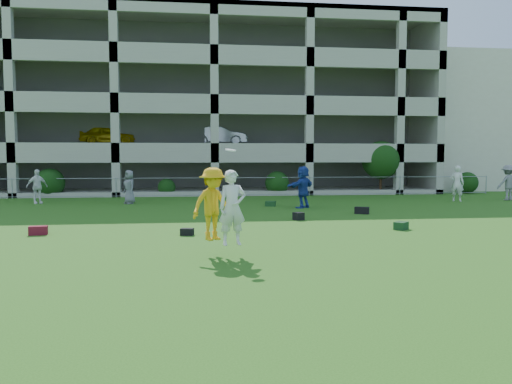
{
  "coord_description": "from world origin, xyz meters",
  "views": [
    {
      "loc": [
        -1.24,
        -11.98,
        2.48
      ],
      "look_at": [
        0.6,
        3.0,
        1.4
      ],
      "focal_mm": 35.0,
      "sensor_mm": 36.0,
      "label": 1
    }
  ],
  "objects": [
    {
      "name": "fence",
      "position": [
        0.0,
        19.0,
        0.61
      ],
      "size": [
        36.06,
        0.06,
        1.2
      ],
      "color": "gray",
      "rests_on": "ground"
    },
    {
      "name": "stucco_building",
      "position": [
        23.0,
        28.0,
        5.0
      ],
      "size": [
        16.0,
        14.0,
        10.0
      ],
      "primitive_type": "cube",
      "color": "beige",
      "rests_on": "ground"
    },
    {
      "name": "crate_d",
      "position": [
        2.76,
        7.0,
        0.15
      ],
      "size": [
        0.45,
        0.45,
        0.3
      ],
      "primitive_type": "cube",
      "rotation": [
        0.0,
        0.0,
        0.38
      ],
      "color": "black",
      "rests_on": "ground"
    },
    {
      "name": "bag_black_e",
      "position": [
        5.91,
        8.72,
        0.15
      ],
      "size": [
        0.67,
        0.54,
        0.3
      ],
      "primitive_type": "cube",
      "rotation": [
        0.0,
        0.0,
        -0.48
      ],
      "color": "black",
      "rests_on": "ground"
    },
    {
      "name": "bag_green_g",
      "position": [
        2.49,
        12.46,
        0.12
      ],
      "size": [
        0.57,
        0.44,
        0.25
      ],
      "primitive_type": "cube",
      "rotation": [
        0.0,
        0.0,
        -0.32
      ],
      "color": "#14371F",
      "rests_on": "ground"
    },
    {
      "name": "parking_garage",
      "position": [
        -0.01,
        27.7,
        6.01
      ],
      "size": [
        30.0,
        14.0,
        12.0
      ],
      "color": "#9E998C",
      "rests_on": "ground"
    },
    {
      "name": "frisbee_contest",
      "position": [
        -0.67,
        0.37,
        1.28
      ],
      "size": [
        1.51,
        1.18,
        2.39
      ],
      "color": "gold",
      "rests_on": "ground"
    },
    {
      "name": "bystander_f",
      "position": [
        16.33,
        14.2,
        1.0
      ],
      "size": [
        1.36,
        0.87,
        1.99
      ],
      "primitive_type": "imported",
      "rotation": [
        0.0,
        0.0,
        3.25
      ],
      "color": "gray",
      "rests_on": "ground"
    },
    {
      "name": "bystander_e",
      "position": [
        13.12,
        13.89,
        0.99
      ],
      "size": [
        0.85,
        0.84,
        1.98
      ],
      "primitive_type": "imported",
      "rotation": [
        0.0,
        0.0,
        2.39
      ],
      "color": "silver",
      "rests_on": "ground"
    },
    {
      "name": "bystander_b",
      "position": [
        -9.47,
        15.31,
        0.9
      ],
      "size": [
        1.13,
        0.94,
        1.81
      ],
      "primitive_type": "imported",
      "rotation": [
        0.0,
        0.0,
        0.57
      ],
      "color": "white",
      "rests_on": "ground"
    },
    {
      "name": "bag_red_a",
      "position": [
        -6.18,
        4.38,
        0.14
      ],
      "size": [
        0.59,
        0.38,
        0.28
      ],
      "primitive_type": "cube",
      "rotation": [
        0.0,
        0.0,
        0.16
      ],
      "color": "#520E1D",
      "rests_on": "ground"
    },
    {
      "name": "bystander_c",
      "position": [
        -4.65,
        14.63,
        0.88
      ],
      "size": [
        0.95,
        1.03,
        1.76
      ],
      "primitive_type": "imported",
      "rotation": [
        0.0,
        0.0,
        -0.97
      ],
      "color": "slate",
      "rests_on": "ground"
    },
    {
      "name": "ground",
      "position": [
        0.0,
        0.0,
        0.0
      ],
      "size": [
        100.0,
        100.0,
        0.0
      ],
      "primitive_type": "plane",
      "color": "#235114",
      "rests_on": "ground"
    },
    {
      "name": "bag_green_c",
      "position": [
        5.71,
        4.1,
        0.13
      ],
      "size": [
        0.6,
        0.6,
        0.26
      ],
      "primitive_type": "cube",
      "rotation": [
        0.0,
        0.0,
        0.78
      ],
      "color": "#153413",
      "rests_on": "ground"
    },
    {
      "name": "shrub_row",
      "position": [
        4.59,
        19.7,
        1.51
      ],
      "size": [
        34.38,
        2.52,
        3.5
      ],
      "color": "#163D11",
      "rests_on": "ground"
    },
    {
      "name": "bystander_d",
      "position": [
        3.92,
        11.51,
        1.01
      ],
      "size": [
        1.79,
        1.71,
        2.03
      ],
      "primitive_type": "imported",
      "rotation": [
        0.0,
        0.0,
        3.88
      ],
      "color": "#213D99",
      "rests_on": "ground"
    },
    {
      "name": "bag_black_b",
      "position": [
        -1.5,
        3.72,
        0.11
      ],
      "size": [
        0.45,
        0.34,
        0.22
      ],
      "primitive_type": "cube",
      "rotation": [
        0.0,
        0.0,
        -0.23
      ],
      "color": "black",
      "rests_on": "ground"
    }
  ]
}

